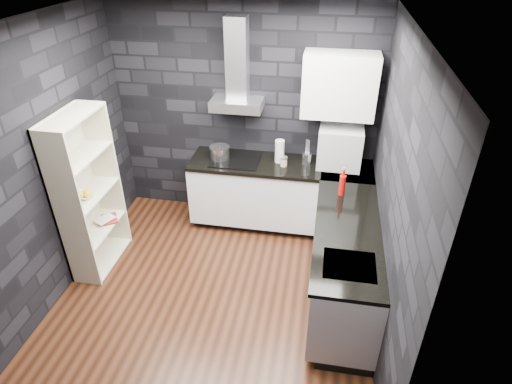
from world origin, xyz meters
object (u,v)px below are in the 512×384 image
(glass_vase, at_px, (280,151))
(bookshelf, at_px, (89,195))
(red_bottle, at_px, (342,185))
(appliance_garage, at_px, (340,148))
(utensil_crock, at_px, (307,159))
(fruit_bowl, at_px, (85,195))
(storage_jar, at_px, (284,162))
(pot, at_px, (220,153))

(glass_vase, bearing_deg, bookshelf, -149.82)
(red_bottle, distance_m, bookshelf, 2.69)
(glass_vase, distance_m, red_bottle, 0.98)
(appliance_garage, bearing_deg, bookshelf, -155.33)
(glass_vase, relative_size, utensil_crock, 1.98)
(fruit_bowl, bearing_deg, storage_jar, 28.75)
(utensil_crock, xyz_separation_m, fruit_bowl, (-2.22, -1.17, -0.03))
(pot, xyz_separation_m, fruit_bowl, (-1.17, -1.12, -0.04))
(storage_jar, height_order, appliance_garage, appliance_garage)
(appliance_garage, height_order, red_bottle, appliance_garage)
(appliance_garage, relative_size, red_bottle, 2.20)
(utensil_crock, xyz_separation_m, bookshelf, (-2.22, -1.10, -0.07))
(glass_vase, xyz_separation_m, storage_jar, (0.06, -0.10, -0.09))
(utensil_crock, height_order, fruit_bowl, utensil_crock)
(bookshelf, bearing_deg, fruit_bowl, -94.35)
(storage_jar, relative_size, fruit_bowl, 0.51)
(pot, bearing_deg, storage_jar, -2.88)
(storage_jar, bearing_deg, glass_vase, 124.08)
(storage_jar, height_order, fruit_bowl, storage_jar)
(utensil_crock, relative_size, red_bottle, 0.62)
(glass_vase, distance_m, storage_jar, 0.15)
(red_bottle, distance_m, fruit_bowl, 2.70)
(pot, distance_m, glass_vase, 0.73)
(glass_vase, distance_m, appliance_garage, 0.71)
(utensil_crock, distance_m, appliance_garage, 0.41)
(utensil_crock, relative_size, bookshelf, 0.08)
(red_bottle, bearing_deg, storage_jar, 141.69)
(appliance_garage, bearing_deg, glass_vase, -176.48)
(appliance_garage, bearing_deg, pot, -175.47)
(appliance_garage, height_order, bookshelf, bookshelf)
(glass_vase, xyz_separation_m, bookshelf, (-1.90, -1.10, -0.14))
(appliance_garage, height_order, fruit_bowl, appliance_garage)
(pot, xyz_separation_m, appliance_garage, (1.43, 0.08, 0.14))
(bookshelf, distance_m, fruit_bowl, 0.08)
(pot, xyz_separation_m, storage_jar, (0.79, -0.04, -0.03))
(storage_jar, bearing_deg, bookshelf, -152.80)
(pot, height_order, utensil_crock, pot)
(glass_vase, bearing_deg, utensil_crock, -0.77)
(storage_jar, bearing_deg, red_bottle, -38.31)
(appliance_garage, relative_size, fruit_bowl, 2.54)
(utensil_crock, bearing_deg, storage_jar, -160.85)
(bookshelf, relative_size, fruit_bowl, 9.16)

